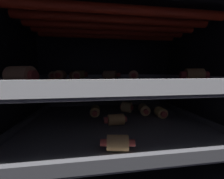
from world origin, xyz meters
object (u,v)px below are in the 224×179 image
object	(u,v)px
pig_in_blanket_lower_4	(161,112)
oven_rack_lower	(114,124)
pig_in_blanket_lower_0	(118,143)
oven_rack_upper	(114,85)
heating_element	(114,26)
pig_in_blanket_lower_5	(144,109)
baking_tray_upper	(114,82)
pig_in_blanket_upper_4	(133,75)
pig_in_blanket_upper_0	(194,75)
pig_in_blanket_upper_1	(111,75)
pig_in_blanket_upper_6	(80,74)
pig_in_blanket_lower_3	(95,111)
pig_in_blanket_upper_3	(21,76)
pig_in_blanket_lower_1	(127,107)
pig_in_blanket_upper_5	(60,75)
baking_tray_lower	(114,121)
pig_in_blanket_upper_2	(75,76)
pig_in_blanket_upper_7	(53,75)
pig_in_blanket_lower_2	(115,120)

from	to	relation	value
pig_in_blanket_lower_4	oven_rack_lower	bearing A→B (deg)	-176.77
oven_rack_lower	pig_in_blanket_lower_0	size ratio (longest dim) A/B	8.49
pig_in_blanket_lower_4	oven_rack_upper	bearing A→B (deg)	-176.77
heating_element	pig_in_blanket_lower_5	size ratio (longest dim) A/B	7.15
pig_in_blanket_lower_5	baking_tray_upper	bearing A→B (deg)	-157.03
oven_rack_lower	pig_in_blanket_upper_4	distance (cm)	14.75
oven_rack_upper	pig_in_blanket_upper_0	xyz separation A→B (cm)	(18.40, -5.46, 2.73)
pig_in_blanket_lower_4	baking_tray_upper	world-z (taller)	baking_tray_upper
oven_rack_lower	pig_in_blanket_upper_1	bearing A→B (deg)	87.29
pig_in_blanket_upper_6	baking_tray_upper	bearing A→B (deg)	-54.93
pig_in_blanket_lower_3	baking_tray_upper	distance (cm)	11.58
pig_in_blanket_lower_0	pig_in_blanket_lower_3	world-z (taller)	pig_in_blanket_lower_3
pig_in_blanket_lower_0	pig_in_blanket_upper_3	xyz separation A→B (cm)	(-16.43, 4.76, 11.18)
pig_in_blanket_lower_0	oven_rack_lower	bearing A→B (deg)	83.69
pig_in_blanket_lower_1	pig_in_blanket_upper_5	xyz separation A→B (cm)	(-20.32, -0.27, 10.53)
pig_in_blanket_lower_0	pig_in_blanket_lower_5	size ratio (longest dim) A/B	1.00
baking_tray_lower	pig_in_blanket_upper_3	xyz separation A→B (cm)	(-17.94, -8.93, 12.70)
baking_tray_lower	pig_in_blanket_upper_6	world-z (taller)	pig_in_blanket_upper_6
pig_in_blanket_upper_0	pig_in_blanket_upper_2	world-z (taller)	pig_in_blanket_upper_0
pig_in_blanket_upper_3	pig_in_blanket_upper_7	distance (cm)	21.01
pig_in_blanket_lower_2	pig_in_blanket_upper_3	bearing A→B (deg)	-161.58
oven_rack_lower	pig_in_blanket_lower_1	distance (cm)	9.06
pig_in_blanket_lower_3	pig_in_blanket_upper_3	bearing A→B (deg)	-132.52
pig_in_blanket_lower_0	pig_in_blanket_lower_1	size ratio (longest dim) A/B	1.32
pig_in_blanket_upper_0	pig_in_blanket_lower_4	bearing A→B (deg)	126.05
pig_in_blanket_lower_5	pig_in_blanket_upper_3	distance (cm)	32.94
oven_rack_upper	pig_in_blanket_upper_4	size ratio (longest dim) A/B	10.36
oven_rack_lower	pig_in_blanket_lower_2	size ratio (longest dim) A/B	8.75
pig_in_blanket_upper_6	pig_in_blanket_upper_2	bearing A→B (deg)	-96.67
pig_in_blanket_upper_4	pig_in_blanket_upper_7	world-z (taller)	pig_in_blanket_upper_4
pig_in_blanket_upper_2	pig_in_blanket_upper_7	distance (cm)	9.22
pig_in_blanket_upper_6	pig_in_blanket_lower_1	bearing A→B (deg)	-26.12
heating_element	pig_in_blanket_upper_2	xyz separation A→B (cm)	(-11.05, 6.77, -12.36)
oven_rack_lower	pig_in_blanket_upper_4	xyz separation A→B (cm)	(6.04, 2.91, 13.14)
baking_tray_upper	pig_in_blanket_upper_5	bearing A→B (deg)	156.24
pig_in_blanket_lower_1	pig_in_blanket_upper_2	size ratio (longest dim) A/B	0.74
pig_in_blanket_lower_2	pig_in_blanket_upper_4	bearing A→B (deg)	43.65
pig_in_blanket_upper_2	pig_in_blanket_upper_3	world-z (taller)	pig_in_blanket_upper_3
pig_in_blanket_lower_2	pig_in_blanket_upper_3	distance (cm)	21.77
pig_in_blanket_lower_5	baking_tray_upper	size ratio (longest dim) A/B	0.13
baking_tray_lower	pig_in_blanket_lower_2	distance (cm)	3.41
pig_in_blanket_upper_0	pig_in_blanket_upper_4	xyz separation A→B (cm)	(-12.37, 8.37, -0.20)
baking_tray_lower	pig_in_blanket_upper_4	xyz separation A→B (cm)	(6.04, 2.91, 12.41)
oven_rack_lower	pig_in_blanket_lower_0	world-z (taller)	pig_in_blanket_lower_0
heating_element	pig_in_blanket_lower_2	bearing A→B (deg)	-93.41
pig_in_blanket_upper_4	pig_in_blanket_upper_6	distance (cm)	19.88
oven_rack_lower	pig_in_blanket_lower_1	bearing A→B (deg)	52.94
baking_tray_lower	pig_in_blanket_lower_0	distance (cm)	13.86
pig_in_blanket_upper_1	pig_in_blanket_lower_2	bearing A→B (deg)	-92.88
pig_in_blanket_upper_2	pig_in_blanket_upper_5	world-z (taller)	pig_in_blanket_upper_5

